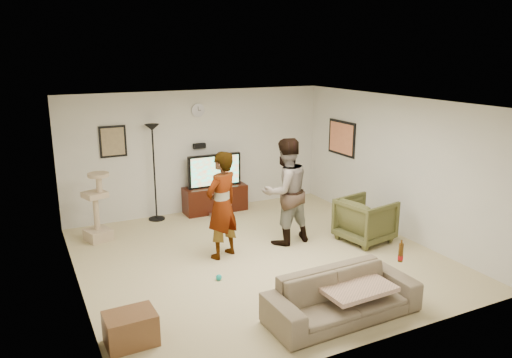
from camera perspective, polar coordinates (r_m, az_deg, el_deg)
name	(u,v)px	position (r m, az deg, el deg)	size (l,w,h in m)	color
floor	(258,257)	(8.10, 0.29, -9.10)	(5.50, 5.50, 0.02)	#C2B485
ceiling	(259,102)	(7.45, 0.32, 8.94)	(5.50, 5.50, 0.02)	white
wall_back	(199,152)	(10.15, -6.69, 3.18)	(5.50, 0.04, 2.50)	silver
wall_front	(373,243)	(5.49, 13.40, -7.19)	(5.50, 0.04, 2.50)	silver
wall_left	(73,207)	(6.95, -20.46, -3.06)	(0.04, 5.50, 2.50)	silver
wall_right	(395,165)	(9.21, 15.79, 1.54)	(0.04, 5.50, 2.50)	silver
wall_clock	(198,110)	(9.99, -6.77, 7.93)	(0.26, 0.26, 0.04)	white
wall_speaker	(199,146)	(10.07, -6.59, 3.84)	(0.25, 0.10, 0.10)	black
picture_back	(113,142)	(9.64, -16.28, 4.20)	(0.42, 0.03, 0.52)	#847252
picture_right	(342,138)	(10.36, 9.91, 4.71)	(0.03, 0.78, 0.62)	#E17A53
tv_stand	(215,199)	(10.25, -4.76, -2.30)	(1.31, 0.45, 0.54)	black
console_box	(221,215)	(9.96, -4.12, -4.23)	(0.40, 0.30, 0.07)	silver
tv	(215,170)	(10.09, -4.84, 1.00)	(1.13, 0.08, 0.67)	black
tv_screen	(215,171)	(10.05, -4.74, 0.95)	(1.04, 0.01, 0.59)	#12FACC
floor_lamp	(154,173)	(9.74, -11.71, 0.69)	(0.32, 0.32, 1.90)	black
cat_tree	(96,207)	(9.01, -18.11, -3.10)	(0.39, 0.39, 1.23)	tan
person_left	(222,205)	(7.84, -3.98, -3.05)	(0.64, 0.42, 1.75)	#9A9A9E
person_right	(285,191)	(8.41, 3.42, -1.45)	(0.90, 0.70, 1.85)	#304976
sofa	(342,296)	(6.39, 10.01, -13.25)	(1.97, 0.77, 0.58)	#70624E
throw_blanket	(354,286)	(6.43, 11.29, -12.09)	(0.90, 0.70, 0.06)	#D6AA8E
beer_bottle	(401,253)	(6.75, 16.47, -8.20)	(0.06, 0.06, 0.25)	#55320A
armchair	(365,220)	(8.83, 12.59, -4.65)	(0.82, 0.85, 0.77)	#454623
side_table	(131,329)	(6.01, -14.35, -16.48)	(0.57, 0.43, 0.38)	brown
toy_ball	(219,277)	(7.34, -4.34, -11.32)	(0.09, 0.09, 0.09)	#13A39B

